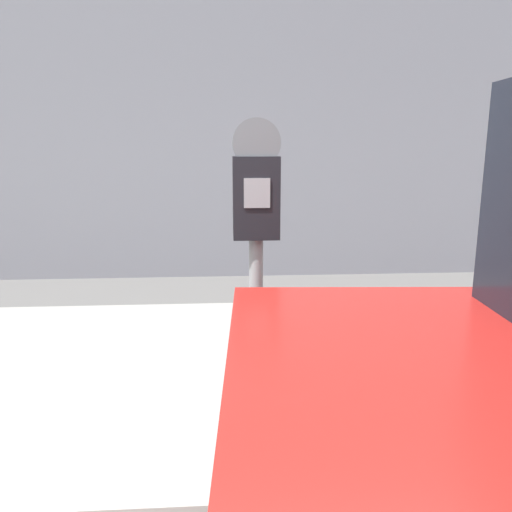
{
  "coord_description": "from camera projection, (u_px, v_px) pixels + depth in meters",
  "views": [
    {
      "loc": [
        0.03,
        -1.03,
        1.58
      ],
      "look_at": [
        0.17,
        1.1,
        1.11
      ],
      "focal_mm": 35.0,
      "sensor_mm": 36.0,
      "label": 1
    }
  ],
  "objects": [
    {
      "name": "sidewalk",
      "position": [
        221.0,
        372.0,
        3.47
      ],
      "size": [
        24.0,
        2.8,
        0.11
      ],
      "color": "#ADAAA3",
      "rests_on": "ground_plane"
    },
    {
      "name": "building_facade",
      "position": [
        219.0,
        35.0,
        5.82
      ],
      "size": [
        24.0,
        0.3,
        5.75
      ],
      "color": "gray",
      "rests_on": "ground_plane"
    },
    {
      "name": "parking_meter",
      "position": [
        256.0,
        227.0,
        2.16
      ],
      "size": [
        0.2,
        0.13,
        1.59
      ],
      "color": "gray",
      "rests_on": "sidewalk"
    }
  ]
}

